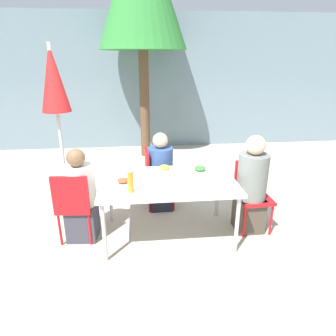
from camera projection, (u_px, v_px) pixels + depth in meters
The scene contains 16 objects.
ground_plane at pixel (168, 235), 3.69m from camera, with size 24.00×24.00×0.00m, color #B2A893.
building_facade at pixel (150, 83), 6.95m from camera, with size 10.00×0.20×3.00m.
dining_table at pixel (168, 184), 3.45m from camera, with size 1.54×0.96×0.73m.
chair_left at pixel (74, 202), 3.41m from camera, with size 0.43×0.43×0.86m.
person_left at pixel (80, 198), 3.48m from camera, with size 0.37×0.37×1.12m.
chair_right at pixel (252, 190), 3.73m from camera, with size 0.42×0.42×0.86m.
person_right at pixel (251, 187), 3.62m from camera, with size 0.36×0.36×1.22m.
chair_far at pixel (155, 174), 4.22m from camera, with size 0.42×0.42×0.86m.
person_far at pixel (161, 174), 4.18m from camera, with size 0.34×0.34×1.11m.
closed_umbrella at pixel (54, 87), 3.85m from camera, with size 0.38×0.38×2.24m.
plate_0 at pixel (200, 170), 3.68m from camera, with size 0.26×0.26×0.07m.
plate_1 at pixel (164, 168), 3.73m from camera, with size 0.24×0.24×0.07m.
plate_2 at pixel (123, 182), 3.33m from camera, with size 0.24×0.24×0.07m.
bottle at pixel (131, 182), 3.09m from camera, with size 0.06×0.06×0.25m.
drinking_cup at pixel (170, 175), 3.45m from camera, with size 0.08×0.08×0.09m.
salad_bowl at pixel (155, 176), 3.48m from camera, with size 0.16×0.16×0.06m.
Camera 1 is at (-0.32, -3.15, 2.06)m, focal length 32.00 mm.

